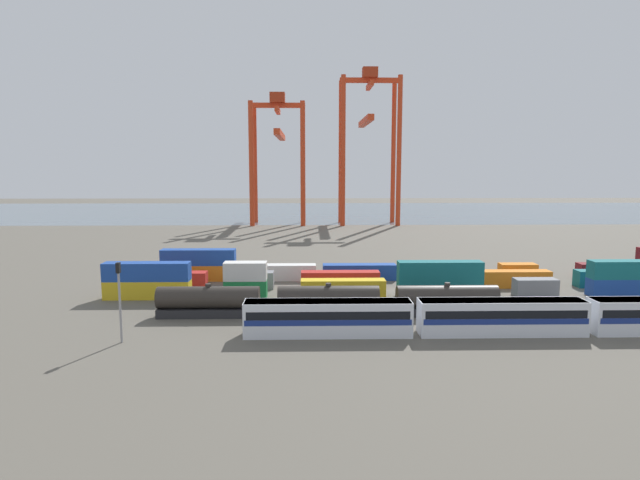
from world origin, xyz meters
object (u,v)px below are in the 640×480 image
object	(u,v)px
signal_mast	(119,292)
shipping_container_26	(596,271)
shipping_container_4	(343,288)
shipping_container_14	(340,280)
shipping_container_25	(518,271)
shipping_container_23	(359,272)
gantry_crane_west	(278,145)
gantry_crane_central	(369,133)
shipping_container_16	(511,279)
freight_tank_row	(328,301)
passenger_train	(502,315)
shipping_container_22	(279,272)

from	to	relation	value
signal_mast	shipping_container_26	distance (m)	75.45
shipping_container_4	shipping_container_14	size ratio (longest dim) A/B	1.00
shipping_container_25	shipping_container_4	bearing A→B (deg)	-157.75
shipping_container_23	gantry_crane_west	xyz separation A→B (m)	(-18.26, 93.47, 24.65)
shipping_container_23	gantry_crane_central	bearing A→B (deg)	82.89
shipping_container_16	shipping_container_26	xyz separation A→B (m)	(16.75, 6.15, 0.00)
shipping_container_4	freight_tank_row	bearing A→B (deg)	-104.32
freight_tank_row	gantry_crane_central	distance (m)	118.77
signal_mast	shipping_container_25	xyz separation A→B (m)	(54.95, 31.93, -4.22)
shipping_container_4	gantry_crane_west	xyz separation A→B (m)	(-14.76, 105.77, 24.65)
freight_tank_row	shipping_container_25	bearing A→B (deg)	34.01
gantry_crane_west	freight_tank_row	bearing A→B (deg)	-83.92
shipping_container_16	gantry_crane_west	size ratio (longest dim) A/B	0.29
shipping_container_23	shipping_container_25	distance (m)	26.56
shipping_container_23	signal_mast	bearing A→B (deg)	-131.64
gantry_crane_west	gantry_crane_central	bearing A→B (deg)	-2.58
gantry_crane_central	signal_mast	bearing A→B (deg)	-107.82
shipping_container_4	shipping_container_26	size ratio (longest dim) A/B	2.00
shipping_container_4	shipping_container_16	size ratio (longest dim) A/B	1.00
freight_tank_row	shipping_container_4	size ratio (longest dim) A/B	3.52
freight_tank_row	signal_mast	xyz separation A→B (m)	(-22.41, -9.97, 3.58)
freight_tank_row	shipping_container_4	world-z (taller)	freight_tank_row
shipping_container_26	gantry_crane_west	world-z (taller)	gantry_crane_west
freight_tank_row	shipping_container_25	world-z (taller)	freight_tank_row
shipping_container_23	gantry_crane_west	bearing A→B (deg)	101.06
shipping_container_14	gantry_crane_west	xyz separation A→B (m)	(-14.73, 99.62, 24.65)
shipping_container_23	shipping_container_16	bearing A→B (deg)	-14.91
passenger_train	shipping_container_23	xyz separation A→B (m)	(-13.08, 29.90, -0.84)
gantry_crane_central	shipping_container_16	bearing A→B (deg)	-83.26
signal_mast	shipping_container_14	distance (m)	36.05
signal_mast	shipping_container_16	world-z (taller)	signal_mast
freight_tank_row	shipping_container_26	size ratio (longest dim) A/B	7.05
passenger_train	signal_mast	world-z (taller)	signal_mast
shipping_container_23	shipping_container_4	bearing A→B (deg)	-105.90
signal_mast	passenger_train	bearing A→B (deg)	2.80
signal_mast	shipping_container_22	distance (m)	35.57
freight_tank_row	signal_mast	world-z (taller)	signal_mast
passenger_train	shipping_container_14	xyz separation A→B (m)	(-16.61, 23.75, -0.84)
shipping_container_22	gantry_crane_west	world-z (taller)	gantry_crane_west
passenger_train	gantry_crane_central	world-z (taller)	gantry_crane_central
freight_tank_row	shipping_container_4	bearing A→B (deg)	75.68
shipping_container_22	shipping_container_26	world-z (taller)	same
shipping_container_14	shipping_container_16	size ratio (longest dim) A/B	1.00
shipping_container_4	shipping_container_25	distance (m)	32.49
signal_mast	shipping_container_16	size ratio (longest dim) A/B	0.71
shipping_container_4	shipping_container_14	xyz separation A→B (m)	(-0.03, 6.15, 0.00)
shipping_container_4	shipping_container_23	size ratio (longest dim) A/B	1.00
signal_mast	shipping_container_4	world-z (taller)	signal_mast
signal_mast	gantry_crane_central	size ratio (longest dim) A/B	0.17
shipping_container_14	shipping_container_25	distance (m)	30.72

